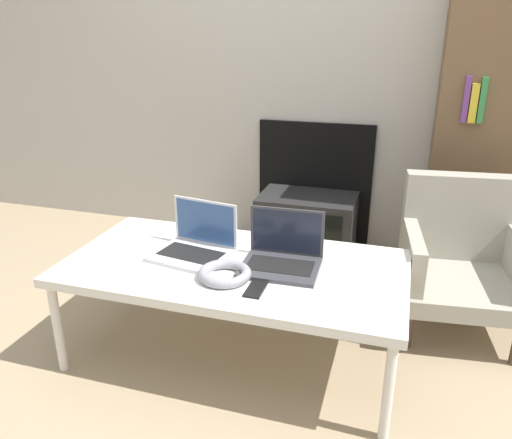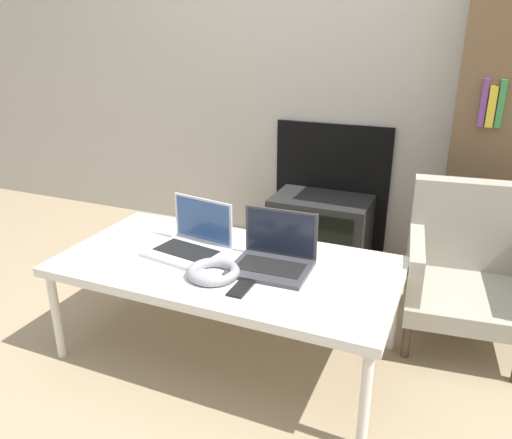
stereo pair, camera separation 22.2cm
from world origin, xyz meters
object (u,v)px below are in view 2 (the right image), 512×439
Objects in this scene: headphones at (213,272)px; phone at (241,288)px; tv at (320,227)px; armchair at (469,263)px; laptop_right at (274,256)px; laptop_left at (192,241)px.

headphones is 0.15m from phone.
armchair is at bearing -33.15° from tv.
tv is 1.00m from armchair.
tv is 0.86× the size of armchair.
phone is at bearing -86.88° from tv.
laptop_right is at bearing -84.10° from tv.
laptop_right reaches higher than phone.
laptop_left reaches higher than headphones.
armchair is at bearing 34.49° from laptop_right.
tv is at bearing 140.39° from armchair.
laptop_right is 2.32× the size of phone.
phone is (-0.04, -0.22, -0.04)m from laptop_right.
laptop_right is 0.23m from phone.
laptop_right is 1.53× the size of headphones.
armchair reaches higher than phone.
phone reaches higher than tv.
headphones is 0.30× the size of armchair.
laptop_right is 0.90m from armchair.
laptop_left is 1.09× the size of laptop_right.
headphones reaches higher than tv.
armchair reaches higher than tv.
tv is at bearing 93.94° from laptop_right.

